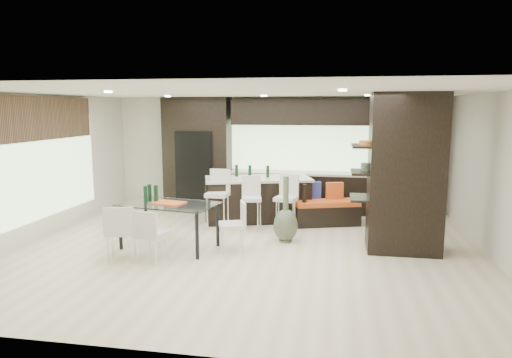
% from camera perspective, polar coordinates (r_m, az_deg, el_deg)
% --- Properties ---
extents(ground, '(8.00, 8.00, 0.00)m').
position_cam_1_polar(ground, '(8.06, -0.75, -8.76)').
color(ground, beige).
rests_on(ground, ground).
extents(back_wall, '(8.00, 0.02, 2.70)m').
position_cam_1_polar(back_wall, '(11.19, 2.58, 3.26)').
color(back_wall, silver).
rests_on(back_wall, ground).
extents(left_wall, '(0.02, 7.00, 2.70)m').
position_cam_1_polar(left_wall, '(9.36, -25.60, 1.31)').
color(left_wall, silver).
rests_on(left_wall, ground).
extents(right_wall, '(0.02, 7.00, 2.70)m').
position_cam_1_polar(right_wall, '(8.04, 28.48, 0.00)').
color(right_wall, silver).
rests_on(right_wall, ground).
extents(ceiling, '(8.00, 7.00, 0.02)m').
position_cam_1_polar(ceiling, '(7.68, -0.79, 10.81)').
color(ceiling, white).
rests_on(ceiling, ground).
extents(window_left, '(0.04, 3.20, 1.90)m').
position_cam_1_polar(window_left, '(9.50, -24.71, 1.46)').
color(window_left, '#B2D199').
rests_on(window_left, left_wall).
extents(window_back, '(3.40, 0.04, 1.20)m').
position_cam_1_polar(window_back, '(11.07, 5.65, 4.20)').
color(window_back, '#B2D199').
rests_on(window_back, back_wall).
extents(stone_accent, '(0.08, 3.00, 0.80)m').
position_cam_1_polar(stone_accent, '(9.42, -24.91, 6.89)').
color(stone_accent, brown).
rests_on(stone_accent, left_wall).
extents(ceiling_spots, '(4.00, 3.00, 0.02)m').
position_cam_1_polar(ceiling_spots, '(7.93, -0.45, 10.60)').
color(ceiling_spots, white).
rests_on(ceiling_spots, ceiling).
extents(back_cabinetry, '(6.80, 0.68, 2.70)m').
position_cam_1_polar(back_cabinetry, '(10.81, 4.98, 3.04)').
color(back_cabinetry, black).
rests_on(back_cabinetry, ground).
extents(refrigerator, '(0.90, 0.68, 1.90)m').
position_cam_1_polar(refrigerator, '(11.27, -7.32, 1.19)').
color(refrigerator, black).
rests_on(refrigerator, ground).
extents(partition_column, '(1.20, 0.80, 2.70)m').
position_cam_1_polar(partition_column, '(8.10, 18.16, 0.70)').
color(partition_column, black).
rests_on(partition_column, ground).
extents(kitchen_island, '(2.46, 1.60, 0.95)m').
position_cam_1_polar(kitchen_island, '(9.96, 0.25, -2.53)').
color(kitchen_island, black).
rests_on(kitchen_island, ground).
extents(stool_left, '(0.45, 0.45, 0.97)m').
position_cam_1_polar(stool_left, '(9.34, -4.81, -3.25)').
color(stool_left, beige).
rests_on(stool_left, ground).
extents(stool_mid, '(0.46, 0.46, 0.87)m').
position_cam_1_polar(stool_mid, '(9.22, -0.57, -3.69)').
color(stool_mid, beige).
rests_on(stool_mid, ground).
extents(stool_right, '(0.48, 0.48, 0.91)m').
position_cam_1_polar(stool_right, '(9.11, 3.75, -3.74)').
color(stool_right, beige).
rests_on(stool_right, ground).
extents(bench, '(1.45, 0.91, 0.52)m').
position_cam_1_polar(bench, '(9.74, 8.80, -4.17)').
color(bench, black).
rests_on(bench, ground).
extents(floor_vase, '(0.51, 0.51, 1.22)m').
position_cam_1_polar(floor_vase, '(8.38, 3.74, -3.78)').
color(floor_vase, '#46533C').
rests_on(floor_vase, ground).
extents(dining_table, '(1.80, 1.23, 0.80)m').
position_cam_1_polar(dining_table, '(8.17, -10.76, -5.75)').
color(dining_table, white).
rests_on(dining_table, ground).
extents(chair_near, '(0.51, 0.51, 0.80)m').
position_cam_1_polar(chair_near, '(7.49, -12.83, -7.16)').
color(chair_near, beige).
rests_on(chair_near, ground).
extents(chair_far, '(0.58, 0.58, 0.85)m').
position_cam_1_polar(chair_far, '(7.68, -16.46, -6.70)').
color(chair_far, beige).
rests_on(chair_far, ground).
extents(chair_end, '(0.54, 0.54, 0.79)m').
position_cam_1_polar(chair_end, '(7.85, -3.02, -6.23)').
color(chair_end, beige).
rests_on(chair_end, ground).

